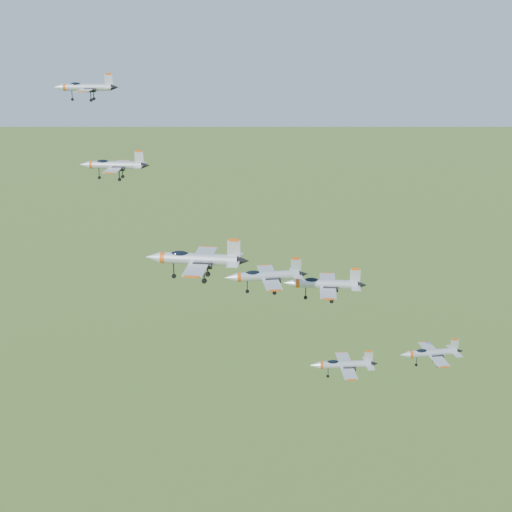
{
  "coord_description": "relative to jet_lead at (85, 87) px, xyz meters",
  "views": [
    {
      "loc": [
        19.78,
        -106.23,
        159.46
      ],
      "look_at": [
        11.39,
        -1.81,
        122.72
      ],
      "focal_mm": 50.0,
      "sensor_mm": 36.0,
      "label": 1
    }
  ],
  "objects": [
    {
      "name": "jet_right_high",
      "position": [
        22.59,
        -29.97,
        -18.65
      ],
      "size": [
        13.91,
        11.46,
        3.72
      ],
      "rotation": [
        0.0,
        0.0,
        -0.04
      ],
      "color": "#B2B7C0"
    },
    {
      "name": "jet_lead",
      "position": [
        0.0,
        0.0,
        0.0
      ],
      "size": [
        10.75,
        8.88,
        2.87
      ],
      "rotation": [
        0.0,
        0.0,
        0.06
      ],
      "color": "#B2B7C0"
    },
    {
      "name": "jet_extra",
      "position": [
        58.43,
        -6.09,
        -43.08
      ],
      "size": [
        11.24,
        9.49,
        3.03
      ],
      "rotation": [
        0.0,
        0.0,
        0.23
      ],
      "color": "#B2B7C0"
    },
    {
      "name": "jet_left_low",
      "position": [
        30.32,
        -8.31,
        -29.06
      ],
      "size": [
        13.83,
        11.66,
        3.72
      ],
      "rotation": [
        0.0,
        0.0,
        0.22
      ],
      "color": "#B2B7C0"
    },
    {
      "name": "jet_trail",
      "position": [
        43.32,
        -13.23,
        -42.13
      ],
      "size": [
        11.23,
        9.37,
        3.0
      ],
      "rotation": [
        0.0,
        0.0,
        0.14
      ],
      "color": "#B2B7C0"
    },
    {
      "name": "jet_right_low",
      "position": [
        39.67,
        -18.55,
        -26.14
      ],
      "size": [
        12.34,
        10.12,
        3.31
      ],
      "rotation": [
        0.0,
        0.0,
        0.0
      ],
      "color": "#B2B7C0"
    },
    {
      "name": "jet_left_high",
      "position": [
        6.92,
        -10.64,
        -10.57
      ],
      "size": [
        11.05,
        9.07,
        2.96
      ],
      "rotation": [
        0.0,
        0.0,
        0.02
      ],
      "color": "#B2B7C0"
    }
  ]
}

